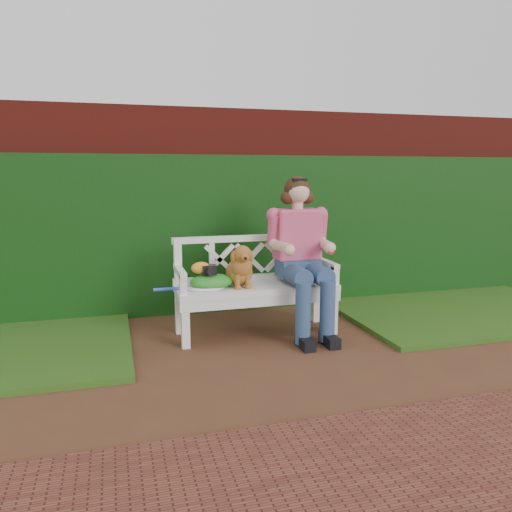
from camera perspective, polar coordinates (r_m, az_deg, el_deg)
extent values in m
plane|color=#512B1C|center=(4.12, 2.12, -12.07)|extent=(60.00, 60.00, 0.00)
cube|color=maroon|center=(5.68, -3.82, 5.31)|extent=(10.00, 0.30, 2.20)
cube|color=#11440C|center=(5.50, -3.30, 2.55)|extent=(10.00, 0.18, 1.70)
cube|color=#285516|center=(5.99, 21.73, -5.59)|extent=(2.60, 2.00, 0.05)
cube|color=#5B271E|center=(2.81, 13.26, -23.15)|extent=(4.00, 1.20, 0.03)
cube|color=black|center=(4.51, -5.40, -1.57)|extent=(0.13, 0.10, 0.08)
ellipsoid|color=orange|center=(4.53, -6.32, -1.37)|extent=(0.21, 0.18, 0.11)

